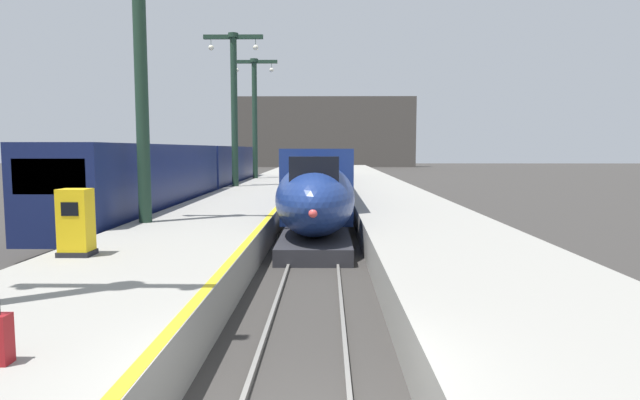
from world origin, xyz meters
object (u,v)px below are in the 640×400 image
(station_column_far, at_px, (234,96))
(ticket_machine_yellow, at_px, (76,225))
(station_column_mid, at_px, (140,43))
(highspeed_train_main, at_px, (321,175))
(station_column_distant, at_px, (255,108))
(regional_train_adjacent, at_px, (195,172))

(station_column_far, relative_size, ticket_machine_yellow, 6.42)
(station_column_mid, distance_m, ticket_machine_yellow, 7.94)
(highspeed_train_main, xyz_separation_m, station_column_distant, (-5.90, 12.75, 5.22))
(highspeed_train_main, bearing_deg, ticket_machine_yellow, -104.43)
(station_column_mid, relative_size, ticket_machine_yellow, 6.42)
(regional_train_adjacent, relative_size, ticket_machine_yellow, 22.87)
(station_column_far, height_order, station_column_distant, station_column_distant)
(regional_train_adjacent, relative_size, station_column_mid, 3.56)
(regional_train_adjacent, xyz_separation_m, station_column_mid, (2.20, -15.99, 5.02))
(highspeed_train_main, distance_m, station_column_mid, 17.58)
(regional_train_adjacent, bearing_deg, highspeed_train_main, -1.98)
(station_column_distant, relative_size, ticket_machine_yellow, 6.42)
(station_column_mid, distance_m, station_column_distant, 28.47)
(highspeed_train_main, xyz_separation_m, ticket_machine_yellow, (-5.55, -21.57, -0.14))
(highspeed_train_main, bearing_deg, regional_train_adjacent, 178.02)
(station_column_mid, relative_size, station_column_distant, 1.00)
(regional_train_adjacent, xyz_separation_m, ticket_machine_yellow, (2.55, -21.85, -0.34))
(station_column_mid, height_order, ticket_machine_yellow, station_column_mid)
(regional_train_adjacent, height_order, station_column_far, station_column_far)
(highspeed_train_main, relative_size, ticket_machine_yellow, 23.53)
(regional_train_adjacent, xyz_separation_m, station_column_far, (2.20, 2.25, 5.02))
(station_column_far, distance_m, ticket_machine_yellow, 24.68)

